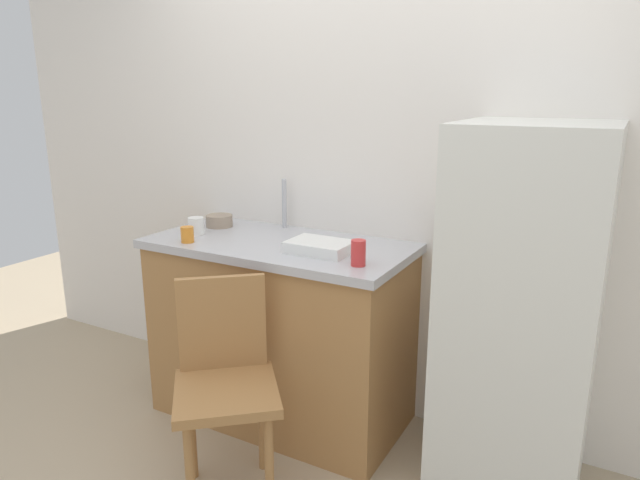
# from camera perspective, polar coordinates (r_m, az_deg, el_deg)

# --- Properties ---
(back_wall) EXTENTS (4.80, 0.10, 2.54)m
(back_wall) POSITION_cam_1_polar(r_m,az_deg,el_deg) (2.81, 5.61, 7.55)
(back_wall) COLOR white
(back_wall) RESTS_ON ground_plane
(cabinet_base) EXTENTS (1.23, 0.60, 0.88)m
(cabinet_base) POSITION_cam_1_polar(r_m,az_deg,el_deg) (2.89, -3.91, -9.36)
(cabinet_base) COLOR #A87542
(cabinet_base) RESTS_ON ground_plane
(countertop) EXTENTS (1.27, 0.64, 0.04)m
(countertop) POSITION_cam_1_polar(r_m,az_deg,el_deg) (2.74, -4.08, -0.53)
(countertop) COLOR #B7B7BC
(countertop) RESTS_ON cabinet_base
(faucet) EXTENTS (0.02, 0.02, 0.26)m
(faucet) POSITION_cam_1_polar(r_m,az_deg,el_deg) (2.97, -3.58, 3.66)
(faucet) COLOR #B7B7BC
(faucet) RESTS_ON countertop
(refrigerator) EXTENTS (0.55, 0.61, 1.51)m
(refrigerator) POSITION_cam_1_polar(r_m,az_deg,el_deg) (2.39, 19.45, -7.34)
(refrigerator) COLOR silver
(refrigerator) RESTS_ON ground_plane
(chair) EXTENTS (0.56, 0.56, 0.89)m
(chair) POSITION_cam_1_polar(r_m,az_deg,el_deg) (2.39, -9.45, -13.50)
(chair) COLOR #A87542
(chair) RESTS_ON ground_plane
(dish_tray) EXTENTS (0.28, 0.20, 0.05)m
(dish_tray) POSITION_cam_1_polar(r_m,az_deg,el_deg) (2.54, -0.02, -0.67)
(dish_tray) COLOR white
(dish_tray) RESTS_ON countertop
(terracotta_bowl) EXTENTS (0.14, 0.14, 0.06)m
(terracotta_bowl) POSITION_cam_1_polar(r_m,az_deg,el_deg) (3.06, -10.03, 1.91)
(terracotta_bowl) COLOR gray
(terracotta_bowl) RESTS_ON countertop
(cup_orange) EXTENTS (0.06, 0.06, 0.08)m
(cup_orange) POSITION_cam_1_polar(r_m,az_deg,el_deg) (2.77, -13.12, 0.53)
(cup_orange) COLOR orange
(cup_orange) RESTS_ON countertop
(cup_red) EXTENTS (0.06, 0.06, 0.11)m
(cup_red) POSITION_cam_1_polar(r_m,az_deg,el_deg) (2.34, 3.85, -1.29)
(cup_red) COLOR red
(cup_red) RESTS_ON countertop
(cup_white) EXTENTS (0.08, 0.08, 0.09)m
(cup_white) POSITION_cam_1_polar(r_m,az_deg,el_deg) (2.91, -12.28, 1.38)
(cup_white) COLOR white
(cup_white) RESTS_ON countertop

